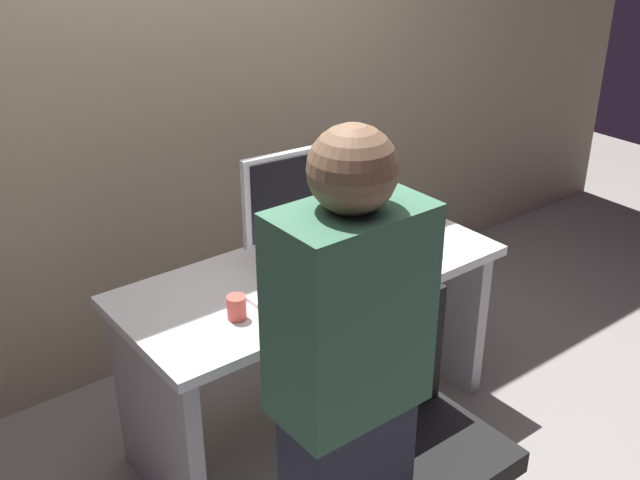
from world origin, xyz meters
The scene contains 10 objects.
ground_plane centered at (0.00, 0.00, 0.00)m, with size 9.00×9.00×0.00m, color gray.
wall_back centered at (0.00, 0.90, 1.50)m, with size 6.40×0.10×3.00m, color tan.
desk centered at (0.00, 0.00, 0.52)m, with size 1.54×0.67×0.75m.
office_chair centered at (-0.13, -0.74, 0.43)m, with size 0.52×0.52×0.94m.
person_at_desk centered at (-0.50, -0.82, 0.84)m, with size 0.40×0.24×1.64m.
monitor centered at (0.06, 0.12, 1.01)m, with size 0.54×0.16×0.46m.
keyboard centered at (-0.12, -0.08, 0.76)m, with size 0.43×0.13×0.02m, color white.
mouse centered at (0.18, -0.09, 0.77)m, with size 0.06×0.10×0.03m, color black.
cup_near_keyboard centered at (-0.42, -0.12, 0.79)m, with size 0.07×0.07×0.09m, color #D84C3F.
book_stack centered at (0.49, 0.18, 0.80)m, with size 0.22×0.19×0.09m.
Camera 1 is at (-1.58, -2.08, 2.16)m, focal length 42.64 mm.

